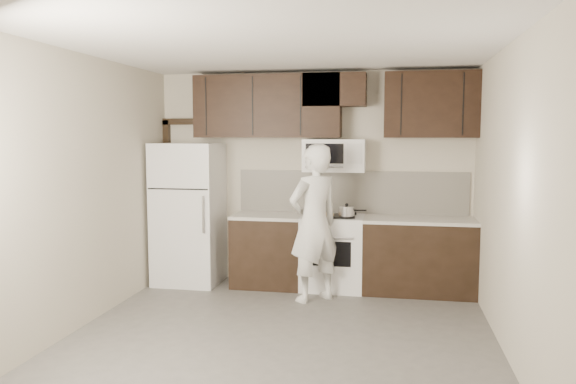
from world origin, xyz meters
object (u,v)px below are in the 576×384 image
(refrigerator, at_px, (189,214))
(person, at_px, (314,223))
(stove, at_px, (333,252))
(microwave, at_px, (334,155))

(refrigerator, relative_size, person, 1.00)
(stove, bearing_deg, refrigerator, -178.49)
(microwave, bearing_deg, person, -103.31)
(refrigerator, distance_m, person, 1.76)
(refrigerator, bearing_deg, person, -16.38)
(stove, height_order, person, person)
(stove, relative_size, refrigerator, 0.52)
(stove, bearing_deg, person, -106.07)
(microwave, height_order, refrigerator, microwave)
(stove, xyz_separation_m, refrigerator, (-1.85, -0.05, 0.44))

